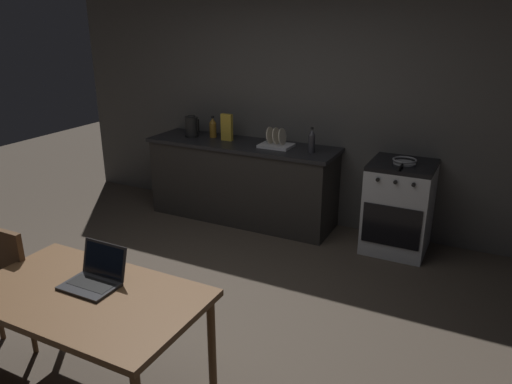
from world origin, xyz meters
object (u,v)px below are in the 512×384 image
(dining_table, at_px, (88,304))
(laptop, at_px, (94,277))
(cereal_box, at_px, (227,127))
(frying_pan, at_px, (404,161))
(dish_rack, at_px, (276,143))
(stove_oven, at_px, (399,207))
(bottle, at_px, (312,141))
(bottle_b, at_px, (213,127))
(electric_kettle, at_px, (192,127))

(dining_table, relative_size, laptop, 4.28)
(cereal_box, bearing_deg, frying_pan, -1.46)
(laptop, relative_size, dish_rack, 0.94)
(stove_oven, distance_m, cereal_box, 2.03)
(dish_rack, bearing_deg, stove_oven, -0.11)
(dining_table, relative_size, bottle, 5.20)
(frying_pan, relative_size, bottle_b, 1.63)
(laptop, relative_size, cereal_box, 1.08)
(stove_oven, relative_size, bottle, 3.41)
(stove_oven, distance_m, bottle, 1.08)
(dish_rack, bearing_deg, electric_kettle, 180.00)
(stove_oven, bearing_deg, frying_pan, -64.62)
(laptop, height_order, electric_kettle, electric_kettle)
(dining_table, distance_m, bottle, 2.86)
(electric_kettle, relative_size, bottle_b, 1.00)
(stove_oven, relative_size, electric_kettle, 3.68)
(stove_oven, relative_size, bottle_b, 3.68)
(cereal_box, bearing_deg, bottle_b, 164.75)
(stove_oven, xyz_separation_m, dish_rack, (-1.33, 0.00, 0.50))
(electric_kettle, distance_m, dish_rack, 1.07)
(cereal_box, bearing_deg, stove_oven, -0.66)
(frying_pan, xyz_separation_m, dish_rack, (-1.34, 0.03, 0.02))
(stove_oven, relative_size, laptop, 2.81)
(stove_oven, distance_m, laptop, 3.05)
(electric_kettle, bearing_deg, laptop, -67.29)
(dish_rack, distance_m, bottle_b, 0.84)
(bottle, xyz_separation_m, bottle_b, (-1.25, 0.13, -0.01))
(cereal_box, distance_m, bottle_b, 0.23)
(dining_table, distance_m, bottle_b, 3.12)
(dish_rack, xyz_separation_m, bottle_b, (-0.83, 0.08, 0.07))
(laptop, bearing_deg, bottle, 68.98)
(cereal_box, xyz_separation_m, bottle_b, (-0.22, 0.06, -0.03))
(frying_pan, relative_size, cereal_box, 1.34)
(electric_kettle, distance_m, cereal_box, 0.46)
(bottle, bearing_deg, bottle_b, 174.07)
(bottle_b, bearing_deg, frying_pan, -2.89)
(laptop, bearing_deg, stove_oven, 51.71)
(frying_pan, distance_m, cereal_box, 1.96)
(bottle, bearing_deg, dining_table, -96.05)
(stove_oven, xyz_separation_m, frying_pan, (0.01, -0.03, 0.47))
(dining_table, xyz_separation_m, bottle, (0.30, 2.82, 0.38))
(dining_table, height_order, cereal_box, cereal_box)
(cereal_box, bearing_deg, electric_kettle, -177.50)
(dining_table, relative_size, bottle_b, 5.60)
(laptop, height_order, cereal_box, cereal_box)
(frying_pan, height_order, dish_rack, dish_rack)
(frying_pan, bearing_deg, dish_rack, 178.72)
(dining_table, relative_size, electric_kettle, 5.61)
(electric_kettle, relative_size, dish_rack, 0.72)
(electric_kettle, height_order, bottle_b, same)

